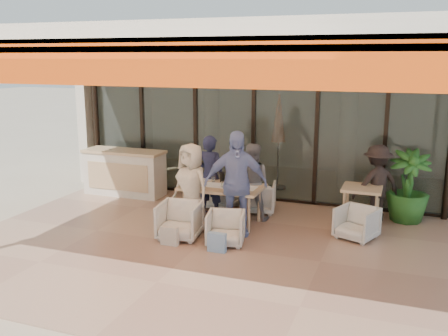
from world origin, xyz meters
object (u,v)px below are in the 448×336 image
at_px(host_counter, 125,172).
at_px(dining_table, 222,189).
at_px(diner_grey, 251,182).
at_px(side_chair, 357,222).
at_px(chair_far_left, 219,191).
at_px(chair_near_left, 180,219).
at_px(side_table, 362,193).
at_px(standing_woman, 377,183).
at_px(chair_near_right, 226,227).
at_px(chair_far_right, 258,196).
at_px(diner_cream, 191,187).
at_px(potted_palm, 408,187).
at_px(diner_navy, 210,176).
at_px(diner_periwinkle, 236,184).

relative_size(host_counter, dining_table, 1.23).
bearing_deg(diner_grey, side_chair, 155.93).
xyz_separation_m(host_counter, dining_table, (2.76, -1.12, 0.16)).
relative_size(chair_far_left, chair_near_left, 1.02).
height_order(side_table, standing_woman, standing_woman).
distance_m(host_counter, chair_near_right, 3.81).
height_order(chair_far_right, diner_grey, diner_grey).
bearing_deg(standing_woman, side_table, 22.57).
xyz_separation_m(host_counter, diner_cream, (2.34, -1.57, 0.26)).
relative_size(chair_far_left, potted_palm, 0.52).
xyz_separation_m(host_counter, diner_navy, (2.34, -0.67, 0.27)).
height_order(dining_table, chair_far_left, dining_table).
relative_size(chair_far_left, side_chair, 1.14).
distance_m(diner_navy, potted_palm, 3.76).
relative_size(chair_near_right, diner_periwinkle, 0.33).
xyz_separation_m(dining_table, chair_near_left, (-0.41, -0.96, -0.33)).
bearing_deg(side_table, diner_cream, -156.11).
distance_m(diner_grey, diner_periwinkle, 0.92).
bearing_deg(side_table, chair_near_left, -148.29).
bearing_deg(chair_far_right, diner_periwinkle, 78.87).
xyz_separation_m(diner_cream, side_table, (2.86, 1.27, -0.16)).
height_order(chair_near_left, side_table, side_table).
relative_size(diner_grey, side_table, 2.00).
bearing_deg(diner_cream, chair_near_left, -70.60).
xyz_separation_m(diner_navy, diner_grey, (0.84, 0.00, -0.06)).
bearing_deg(diner_cream, diner_navy, 109.40).
relative_size(side_chair, potted_palm, 0.46).
bearing_deg(standing_woman, diner_navy, -23.23).
bearing_deg(diner_periwinkle, standing_woman, 14.61).
distance_m(chair_near_right, diner_periwinkle, 0.80).
bearing_deg(chair_near_right, diner_periwinkle, 76.95).
relative_size(chair_far_right, diner_grey, 0.46).
xyz_separation_m(diner_navy, potted_palm, (3.65, 0.89, -0.11)).
height_order(host_counter, diner_grey, diner_grey).
relative_size(chair_near_right, potted_palm, 0.45).
relative_size(chair_far_right, chair_near_left, 0.97).
height_order(host_counter, chair_far_left, host_counter).
bearing_deg(potted_palm, chair_far_right, -172.13).
relative_size(chair_near_right, diner_grey, 0.42).
height_order(chair_far_left, side_chair, chair_far_left).
height_order(host_counter, chair_far_right, host_counter).
xyz_separation_m(chair_near_right, diner_navy, (-0.84, 1.40, 0.49)).
relative_size(dining_table, potted_palm, 1.08).
bearing_deg(diner_periwinkle, chair_near_left, -170.94).
distance_m(chair_far_right, diner_grey, 0.64).
bearing_deg(diner_cream, potted_palm, 45.52).
relative_size(host_counter, chair_near_right, 2.97).
bearing_deg(dining_table, diner_navy, 133.02).
distance_m(side_chair, standing_woman, 1.23).
relative_size(diner_periwinkle, potted_palm, 1.34).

